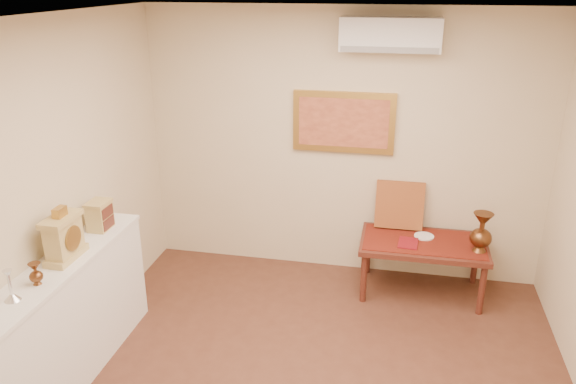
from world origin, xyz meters
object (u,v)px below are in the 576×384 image
(mantel_clock, at_px, (64,237))
(wooden_chest, at_px, (100,215))
(display_ledge, at_px, (63,325))
(low_table, at_px, (423,248))
(brass_urn_tall, at_px, (482,228))

(mantel_clock, relative_size, wooden_chest, 1.68)
(display_ledge, distance_m, low_table, 3.27)
(brass_urn_tall, bearing_deg, low_table, 167.62)
(wooden_chest, relative_size, low_table, 0.20)
(display_ledge, xyz_separation_m, mantel_clock, (0.02, 0.15, 0.66))
(display_ledge, relative_size, mantel_clock, 4.93)
(brass_urn_tall, relative_size, low_table, 0.38)
(mantel_clock, distance_m, wooden_chest, 0.53)
(wooden_chest, bearing_deg, low_table, 24.18)
(mantel_clock, xyz_separation_m, low_table, (2.66, 1.73, -0.67))
(mantel_clock, height_order, wooden_chest, mantel_clock)
(brass_urn_tall, relative_size, display_ledge, 0.23)
(brass_urn_tall, distance_m, low_table, 0.59)
(wooden_chest, bearing_deg, display_ledge, -90.29)
(brass_urn_tall, height_order, display_ledge, brass_urn_tall)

